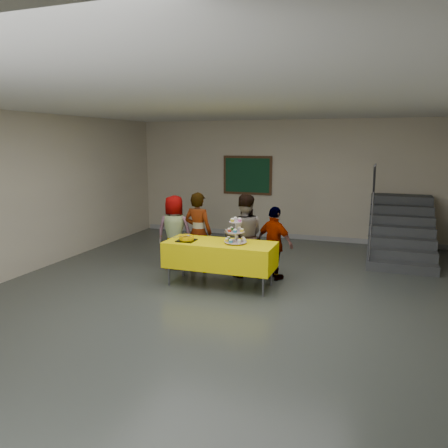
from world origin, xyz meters
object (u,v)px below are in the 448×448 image
(bear_cake, at_px, (187,238))
(schoolchild_c, at_px, (244,236))
(cupcake_stand, at_px, (236,234))
(noticeboard, at_px, (247,175))
(schoolchild_b, at_px, (198,232))
(staircase, at_px, (400,233))
(bake_table, at_px, (220,254))
(schoolchild_a, at_px, (175,232))
(schoolchild_d, at_px, (274,243))

(bear_cake, distance_m, schoolchild_c, 1.11)
(cupcake_stand, relative_size, noticeboard, 0.34)
(schoolchild_b, height_order, schoolchild_c, schoolchild_b)
(cupcake_stand, relative_size, bear_cake, 1.24)
(staircase, bearing_deg, schoolchild_c, -136.76)
(bake_table, height_order, schoolchild_a, schoolchild_a)
(bake_table, bearing_deg, schoolchild_d, 39.15)
(bear_cake, xyz_separation_m, schoolchild_a, (-0.63, 0.82, -0.11))
(noticeboard, bearing_deg, cupcake_stand, -76.15)
(staircase, distance_m, noticeboard, 3.99)
(schoolchild_c, bearing_deg, cupcake_stand, 74.89)
(schoolchild_d, xyz_separation_m, staircase, (2.21, 2.62, -0.18))
(schoolchild_a, bearing_deg, schoolchild_c, 169.41)
(bear_cake, bearing_deg, staircase, 43.27)
(bear_cake, distance_m, staircase, 4.94)
(bear_cake, xyz_separation_m, schoolchild_c, (0.80, 0.76, -0.06))
(bake_table, xyz_separation_m, schoolchild_b, (-0.68, 0.66, 0.21))
(schoolchild_a, distance_m, schoolchild_c, 1.44)
(bake_table, height_order, staircase, staircase)
(schoolchild_a, bearing_deg, noticeboard, -106.06)
(cupcake_stand, bearing_deg, schoolchild_d, 51.39)
(bake_table, distance_m, cupcake_stand, 0.47)
(schoolchild_c, xyz_separation_m, schoolchild_d, (0.57, -0.01, -0.10))
(bake_table, xyz_separation_m, staircase, (3.00, 3.27, -0.07))
(cupcake_stand, height_order, schoolchild_c, schoolchild_c)
(bear_cake, height_order, schoolchild_c, schoolchild_c)
(bake_table, xyz_separation_m, cupcake_stand, (0.28, -0.00, 0.38))
(noticeboard, bearing_deg, bake_table, -79.85)
(bear_cake, relative_size, schoolchild_d, 0.27)
(cupcake_stand, distance_m, schoolchild_b, 1.18)
(schoolchild_c, height_order, noticeboard, noticeboard)
(noticeboard, bearing_deg, staircase, -12.60)
(staircase, height_order, noticeboard, noticeboard)
(schoolchild_d, height_order, noticeboard, noticeboard)
(bear_cake, relative_size, schoolchild_c, 0.23)
(schoolchild_c, distance_m, staircase, 3.83)
(bear_cake, height_order, staircase, staircase)
(bake_table, distance_m, schoolchild_d, 1.04)
(bear_cake, bearing_deg, schoolchild_c, 43.39)
(cupcake_stand, height_order, schoolchild_a, schoolchild_a)
(bake_table, bearing_deg, schoolchild_c, 71.13)
(bake_table, xyz_separation_m, schoolchild_c, (0.22, 0.66, 0.21))
(schoolchild_b, relative_size, staircase, 0.64)
(bear_cake, relative_size, schoolchild_a, 0.25)
(schoolchild_b, xyz_separation_m, schoolchild_d, (1.48, -0.01, -0.10))
(cupcake_stand, height_order, schoolchild_d, schoolchild_d)
(bear_cake, bearing_deg, cupcake_stand, 6.70)
(bear_cake, distance_m, schoolchild_b, 0.77)
(bake_table, height_order, schoolchild_c, schoolchild_c)
(schoolchild_a, bearing_deg, bake_table, 141.14)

